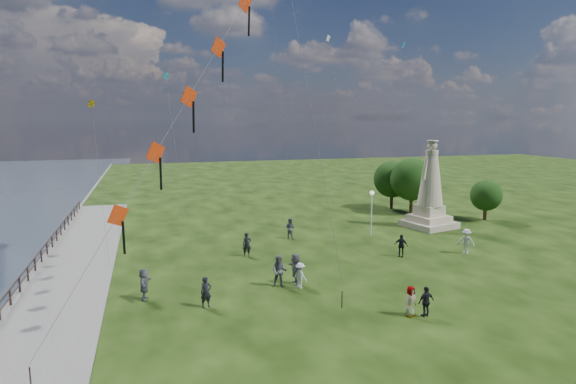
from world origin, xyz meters
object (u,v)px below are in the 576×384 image
object	(u,v)px
person_7	(290,228)
person_5	(144,284)
statue	(430,195)
person_1	(279,271)
person_9	(401,246)
lamppost	(372,204)
person_8	(466,241)
person_4	(410,301)
person_2	(300,275)
person_11	(295,269)
person_3	(426,302)
person_6	(247,245)
person_0	(206,292)

from	to	relation	value
person_7	person_5	bearing A→B (deg)	85.85
statue	person_7	bearing A→B (deg)	167.37
person_1	person_7	distance (m)	11.55
statue	person_9	xyz separation A→B (m)	(-7.24, -7.74, -2.17)
lamppost	person_5	distance (m)	20.54
person_1	person_8	world-z (taller)	person_1
lamppost	person_1	bearing A→B (deg)	-138.17
person_4	person_9	xyz separation A→B (m)	(4.85, 9.52, 0.04)
person_2	person_8	bearing A→B (deg)	-104.26
person_7	person_11	distance (m)	11.00
person_2	person_3	distance (m)	7.45
person_5	person_8	bearing A→B (deg)	-74.09
lamppost	person_2	bearing A→B (deg)	-133.39
lamppost	person_2	xyz separation A→B (m)	(-9.42, -9.96, -2.08)
person_9	person_1	bearing A→B (deg)	-117.38
person_5	person_6	distance (m)	9.72
person_8	person_11	bearing A→B (deg)	-126.19
lamppost	person_4	world-z (taller)	lamppost
person_2	person_3	size ratio (longest dim) A/B	0.96
lamppost	person_11	world-z (taller)	lamppost
person_3	person_7	world-z (taller)	person_7
person_7	lamppost	bearing A→B (deg)	-149.06
person_8	person_7	bearing A→B (deg)	-172.56
person_0	person_1	distance (m)	4.92
person_6	person_7	xyz separation A→B (m)	(4.46, 4.07, 0.01)
person_4	person_9	world-z (taller)	person_9
person_0	statue	bearing A→B (deg)	17.99
person_0	person_5	distance (m)	3.73
person_1	person_4	size ratio (longest dim) A/B	1.23
person_6	person_3	bearing A→B (deg)	-57.64
person_3	person_11	world-z (taller)	person_11
person_9	person_3	bearing A→B (deg)	-69.89
person_5	statue	bearing A→B (deg)	-56.85
person_8	statue	bearing A→B (deg)	117.93
lamppost	person_1	xyz separation A→B (m)	(-10.56, -9.45, -1.87)
person_4	person_0	bearing A→B (deg)	130.71
person_5	lamppost	bearing A→B (deg)	-53.95
person_3	person_7	bearing A→B (deg)	-90.98
statue	person_6	xyz separation A→B (m)	(-17.87, -4.54, -2.13)
person_3	person_5	size ratio (longest dim) A/B	0.88
person_8	person_4	bearing A→B (deg)	-95.02
person_2	person_11	world-z (taller)	person_11
person_6	person_11	xyz separation A→B (m)	(1.63, -6.56, 0.08)
person_2	person_8	distance (m)	14.31
person_0	person_2	xyz separation A→B (m)	(5.67, 1.39, -0.07)
statue	person_5	world-z (taller)	statue
lamppost	person_3	xyz separation A→B (m)	(-4.62, -15.67, -2.05)
person_1	person_11	world-z (taller)	person_1
person_3	person_0	bearing A→B (deg)	-30.21
person_2	person_5	bearing A→B (deg)	57.63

